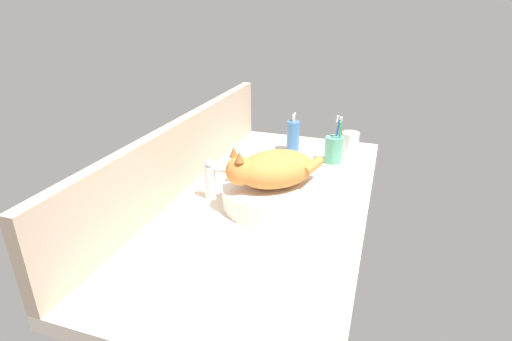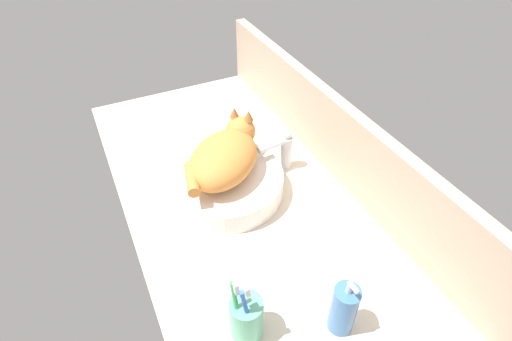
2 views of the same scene
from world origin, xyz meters
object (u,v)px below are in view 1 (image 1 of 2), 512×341
(soap_dispenser, at_px, (293,136))
(faucet, at_px, (213,177))
(water_glass, at_px, (350,143))
(sink_basin, at_px, (275,194))
(cat, at_px, (272,169))
(toothbrush_cup, at_px, (334,149))

(soap_dispenser, bearing_deg, faucet, 164.76)
(water_glass, bearing_deg, faucet, 147.36)
(sink_basin, distance_m, cat, 0.09)
(cat, distance_m, toothbrush_cup, 0.45)
(faucet, height_order, toothbrush_cup, toothbrush_cup)
(soap_dispenser, xyz_separation_m, toothbrush_cup, (-0.07, -0.18, -0.01))
(cat, relative_size, water_glass, 3.57)
(sink_basin, relative_size, faucet, 2.47)
(sink_basin, bearing_deg, soap_dispenser, 7.22)
(sink_basin, xyz_separation_m, toothbrush_cup, (0.41, -0.12, 0.02))
(faucet, relative_size, toothbrush_cup, 0.73)
(sink_basin, relative_size, cat, 1.12)
(sink_basin, height_order, cat, cat)
(faucet, relative_size, water_glass, 1.62)
(cat, height_order, toothbrush_cup, cat)
(soap_dispenser, distance_m, water_glass, 0.25)
(sink_basin, xyz_separation_m, faucet, (-0.02, 0.20, 0.04))
(water_glass, bearing_deg, cat, 162.33)
(sink_basin, bearing_deg, toothbrush_cup, -16.48)
(soap_dispenser, relative_size, toothbrush_cup, 0.87)
(cat, bearing_deg, soap_dispenser, 6.00)
(sink_basin, distance_m, faucet, 0.21)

